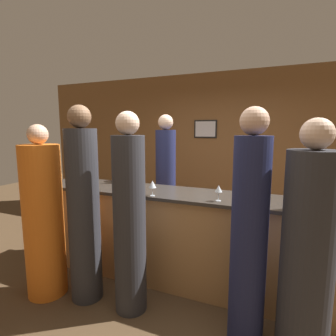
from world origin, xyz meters
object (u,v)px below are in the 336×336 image
object	(u,v)px
bartender	(166,187)
wine_bottle_1	(122,174)
guest_2	(44,219)
guest_3	(249,236)
guest_4	(84,211)
guest_1	(130,220)
guest_0	(307,257)
wine_bottle_0	(296,195)

from	to	relation	value
bartender	wine_bottle_1	xyz separation A→B (m)	(-0.43, -0.45, 0.23)
bartender	guest_2	xyz separation A→B (m)	(-0.76, -1.42, -0.10)
guest_2	guest_3	world-z (taller)	guest_3
guest_3	guest_4	size ratio (longest dim) A/B	0.97
bartender	wine_bottle_1	bearing A→B (deg)	46.74
guest_1	wine_bottle_1	world-z (taller)	guest_1
guest_2	guest_3	xyz separation A→B (m)	(2.02, 0.13, 0.09)
bartender	guest_0	size ratio (longest dim) A/B	1.07
guest_0	guest_1	world-z (taller)	guest_1
guest_1	guest_2	bearing A→B (deg)	-172.44
guest_3	guest_4	xyz separation A→B (m)	(-1.58, -0.03, 0.02)
wine_bottle_0	bartender	bearing A→B (deg)	151.43
guest_0	guest_3	bearing A→B (deg)	173.69
guest_0	guest_2	xyz separation A→B (m)	(-2.43, -0.09, -0.02)
guest_1	guest_2	distance (m)	0.96
guest_2	wine_bottle_1	xyz separation A→B (m)	(0.34, 0.97, 0.34)
bartender	wine_bottle_0	size ratio (longest dim) A/B	6.13
guest_3	wine_bottle_0	xyz separation A→B (m)	(0.34, 0.42, 0.26)
guest_3	guest_4	world-z (taller)	guest_4
bartender	guest_1	size ratio (longest dim) A/B	1.02
guest_1	guest_4	size ratio (longest dim) A/B	0.96
guest_1	guest_3	xyz separation A→B (m)	(1.07, 0.01, 0.01)
bartender	wine_bottle_1	size ratio (longest dim) A/B	6.54
guest_3	wine_bottle_0	distance (m)	0.60
guest_2	wine_bottle_1	bearing A→B (deg)	70.89
guest_2	guest_1	bearing A→B (deg)	7.56
bartender	guest_3	bearing A→B (deg)	134.33
guest_1	guest_4	distance (m)	0.52
guest_1	wine_bottle_1	xyz separation A→B (m)	(-0.62, 0.85, 0.26)
wine_bottle_0	guest_4	bearing A→B (deg)	-166.85
bartender	guest_1	xyz separation A→B (m)	(0.19, -1.30, -0.03)
guest_0	wine_bottle_1	distance (m)	2.29
bartender	guest_3	size ratio (longest dim) A/B	1.02
guest_0	guest_1	bearing A→B (deg)	178.57
guest_2	guest_4	size ratio (longest dim) A/B	0.91
guest_2	wine_bottle_0	distance (m)	2.45
guest_0	wine_bottle_0	world-z (taller)	guest_0
guest_2	wine_bottle_0	bearing A→B (deg)	13.19
guest_4	wine_bottle_1	xyz separation A→B (m)	(-0.10, 0.87, 0.23)
guest_2	guest_4	distance (m)	0.46
guest_0	guest_1	size ratio (longest dim) A/B	0.95
guest_3	wine_bottle_1	xyz separation A→B (m)	(-1.69, 0.84, 0.25)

